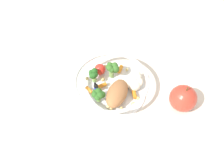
% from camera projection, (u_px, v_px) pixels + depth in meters
% --- Properties ---
extents(ground_plane, '(2.40, 2.40, 0.00)m').
position_uv_depth(ground_plane, '(114.00, 93.00, 0.65)').
color(ground_plane, silver).
extents(food_container, '(0.20, 0.20, 0.06)m').
position_uv_depth(food_container, '(115.00, 84.00, 0.64)').
color(food_container, white).
rests_on(food_container, ground_plane).
extents(loose_apple, '(0.07, 0.07, 0.08)m').
position_uv_depth(loose_apple, '(183.00, 98.00, 0.60)').
color(loose_apple, '#BC3828').
rests_on(loose_apple, ground_plane).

